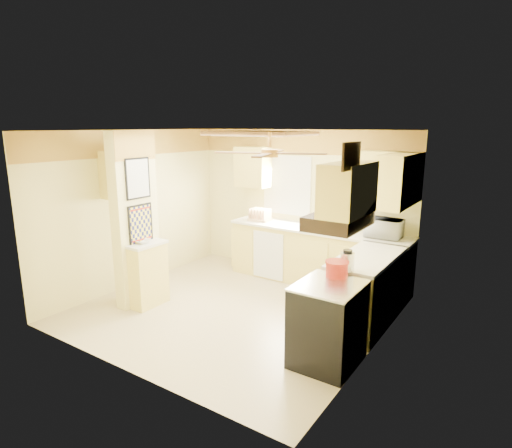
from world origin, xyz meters
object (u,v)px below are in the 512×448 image
Objects in this scene: microwave at (384,228)px; kettle at (347,261)px; stove at (328,324)px; dutch_oven at (337,269)px; bowl at (143,241)px.

kettle is at bearing 94.88° from microwave.
stove is at bearing -91.45° from kettle.
kettle is at bearing 74.72° from dutch_oven.
stove is 3.71× the size of kettle.
stove is 0.75m from kettle.
microwave is 2.08× the size of kettle.
bowl is 0.79× the size of dutch_oven.
stove is 3.43× the size of dutch_oven.
bowl is 2.82m from dutch_oven.
dutch_oven is (0.06, -1.89, -0.08)m from microwave.
dutch_oven is at bearing 93.04° from microwave.
stove is at bearing 0.80° from bowl.
kettle is (0.01, 0.45, 0.59)m from stove.
stove is at bearing -82.20° from dutch_oven.
microwave is 1.92× the size of dutch_oven.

